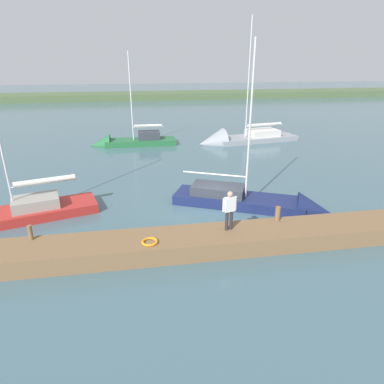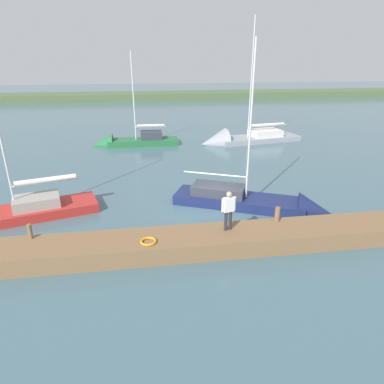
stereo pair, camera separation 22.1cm
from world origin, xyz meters
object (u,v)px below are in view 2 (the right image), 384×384
object	(u,v)px
mooring_post_far	(30,231)
sailboat_far_right	(259,204)
mooring_post_near	(277,214)
life_ring_buoy	(148,241)
sailboat_mid_channel	(0,218)
person_on_dock	(229,208)
sailboat_behind_pier	(130,143)
sailboat_near_dock	(238,141)

from	to	relation	value
mooring_post_far	sailboat_far_right	distance (m)	11.24
mooring_post_near	life_ring_buoy	bearing A→B (deg)	10.44
mooring_post_far	sailboat_mid_channel	size ratio (longest dim) A/B	0.06
life_ring_buoy	person_on_dock	size ratio (longest dim) A/B	0.38
mooring_post_near	person_on_dock	distance (m)	2.53
sailboat_far_right	person_on_dock	distance (m)	4.76
sailboat_far_right	sailboat_behind_pier	bearing A→B (deg)	139.91
mooring_post_near	mooring_post_far	distance (m)	10.45
sailboat_behind_pier	sailboat_mid_channel	bearing A→B (deg)	68.27
sailboat_near_dock	sailboat_mid_channel	xyz separation A→B (m)	(16.36, 14.60, -0.03)
person_on_dock	mooring_post_far	bearing A→B (deg)	-107.48
mooring_post_far	sailboat_far_right	xyz separation A→B (m)	(-10.76, -3.10, -0.88)
mooring_post_near	sailboat_far_right	xyz separation A→B (m)	(-0.31, -3.10, -0.90)
life_ring_buoy	sailboat_near_dock	bearing A→B (deg)	-115.60
person_on_dock	sailboat_mid_channel	bearing A→B (deg)	-124.36
mooring_post_near	sailboat_far_right	bearing A→B (deg)	-95.78
mooring_post_far	life_ring_buoy	size ratio (longest dim) A/B	0.94
sailboat_behind_pier	person_on_dock	bearing A→B (deg)	103.24
life_ring_buoy	sailboat_far_right	world-z (taller)	sailboat_far_right
sailboat_far_right	sailboat_mid_channel	world-z (taller)	sailboat_mid_channel
mooring_post_far	person_on_dock	distance (m)	8.11
mooring_post_near	sailboat_mid_channel	size ratio (longest dim) A/B	0.06
life_ring_buoy	sailboat_behind_pier	bearing A→B (deg)	-86.55
mooring_post_near	sailboat_mid_channel	world-z (taller)	sailboat_mid_channel
life_ring_buoy	person_on_dock	xyz separation A→B (m)	(-3.37, -0.57, 0.96)
sailboat_behind_pier	sailboat_near_dock	world-z (taller)	sailboat_near_dock
mooring_post_near	life_ring_buoy	size ratio (longest dim) A/B	1.00
sailboat_near_dock	sailboat_far_right	distance (m)	15.24
mooring_post_far	sailboat_far_right	bearing A→B (deg)	-163.92
sailboat_far_right	sailboat_mid_channel	distance (m)	13.29
life_ring_buoy	sailboat_behind_pier	xyz separation A→B (m)	(1.19, -19.72, -0.67)
mooring_post_near	mooring_post_far	size ratio (longest dim) A/B	1.06
sailboat_behind_pier	sailboat_far_right	distance (m)	17.17
sailboat_mid_channel	life_ring_buoy	bearing A→B (deg)	131.78
sailboat_behind_pier	mooring_post_near	bearing A→B (deg)	110.26
sailboat_far_right	person_on_dock	world-z (taller)	sailboat_far_right
mooring_post_far	sailboat_near_dock	bearing A→B (deg)	-127.50
sailboat_near_dock	person_on_dock	xyz separation A→B (m)	(5.77, 18.52, 1.58)
life_ring_buoy	sailboat_mid_channel	world-z (taller)	sailboat_mid_channel
sailboat_behind_pier	sailboat_mid_channel	world-z (taller)	sailboat_mid_channel
sailboat_mid_channel	sailboat_near_dock	bearing A→B (deg)	-154.51
person_on_dock	life_ring_buoy	bearing A→B (deg)	-94.36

